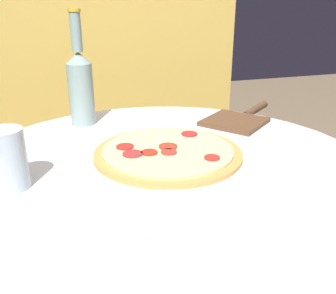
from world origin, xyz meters
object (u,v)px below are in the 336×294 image
(pizza, at_px, (168,152))
(beer_bottle, at_px, (80,84))
(pizza_paddle, at_px, (239,119))
(drinking_glass, at_px, (7,159))

(pizza, height_order, beer_bottle, beer_bottle)
(beer_bottle, bearing_deg, pizza_paddle, -14.55)
(beer_bottle, height_order, drinking_glass, beer_bottle)
(pizza, distance_m, drinking_glass, 0.34)
(pizza, relative_size, beer_bottle, 1.09)
(pizza, xyz_separation_m, pizza_paddle, (0.27, 0.18, -0.00))
(drinking_glass, bearing_deg, pizza_paddle, 21.56)
(beer_bottle, relative_size, pizza_paddle, 1.03)
(beer_bottle, xyz_separation_m, drinking_glass, (-0.17, -0.35, -0.06))
(pizza, relative_size, drinking_glass, 2.91)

